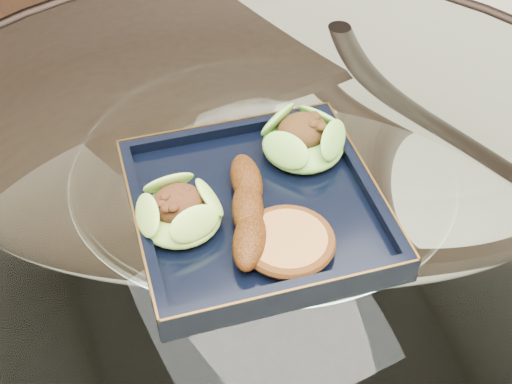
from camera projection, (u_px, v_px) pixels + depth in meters
name	position (u px, v px, depth m)	size (l,w,h in m)	color
dining_table	(262.00, 286.00, 0.94)	(1.13, 1.13, 0.77)	white
dining_chair	(141.00, 106.00, 1.34)	(0.46, 0.46, 0.94)	black
navy_plate	(256.00, 211.00, 0.80)	(0.27, 0.27, 0.02)	black
lettuce_wrap_left	(179.00, 213.00, 0.76)	(0.09, 0.09, 0.03)	#6DAC32
lettuce_wrap_right	(303.00, 141.00, 0.84)	(0.10, 0.10, 0.04)	#5DA831
roasted_plantain	(248.00, 209.00, 0.77)	(0.16, 0.03, 0.03)	#5E2B09
crumb_patty	(288.00, 243.00, 0.74)	(0.09, 0.09, 0.02)	#BA7C3E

